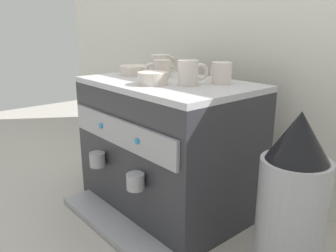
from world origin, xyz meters
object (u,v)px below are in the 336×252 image
object	(u,v)px
espresso_machine	(167,146)
ceramic_cup_0	(221,73)
ceramic_cup_3	(161,69)
ceramic_bowl_0	(153,78)
ceramic_cup_2	(162,63)
coffee_grinder	(291,206)
milk_pitcher	(112,156)
ceramic_cup_1	(189,73)
ceramic_bowl_1	(136,70)

from	to	relation	value
espresso_machine	ceramic_cup_0	size ratio (longest dim) A/B	5.97
ceramic_cup_3	ceramic_bowl_0	bearing A→B (deg)	-48.75
ceramic_cup_2	coffee_grinder	bearing A→B (deg)	-13.09
ceramic_cup_2	milk_pitcher	xyz separation A→B (m)	(-0.24, -0.12, -0.45)
ceramic_cup_2	ceramic_cup_0	bearing A→B (deg)	-5.84
ceramic_cup_1	ceramic_cup_2	world-z (taller)	ceramic_cup_1
ceramic_cup_2	ceramic_cup_1	bearing A→B (deg)	-24.37
milk_pitcher	ceramic_cup_1	bearing A→B (deg)	-2.49
ceramic_bowl_1	milk_pitcher	xyz separation A→B (m)	(-0.23, 0.01, -0.43)
ceramic_bowl_0	coffee_grinder	size ratio (longest dim) A/B	0.21
espresso_machine	ceramic_cup_0	bearing A→B (deg)	33.03
ceramic_cup_0	ceramic_bowl_1	size ratio (longest dim) A/B	0.91
ceramic_cup_0	ceramic_bowl_0	bearing A→B (deg)	-126.71
ceramic_cup_0	coffee_grinder	size ratio (longest dim) A/B	0.22
ceramic_cup_0	ceramic_cup_1	bearing A→B (deg)	-112.24
ceramic_bowl_0	ceramic_cup_1	bearing A→B (deg)	39.73
ceramic_cup_3	ceramic_bowl_0	distance (m)	0.16
ceramic_cup_0	milk_pitcher	bearing A→B (deg)	-172.26
ceramic_bowl_1	milk_pitcher	world-z (taller)	ceramic_bowl_1
ceramic_bowl_1	ceramic_cup_3	bearing A→B (deg)	16.06
espresso_machine	ceramic_bowl_1	world-z (taller)	ceramic_bowl_1
ceramic_cup_0	ceramic_bowl_1	xyz separation A→B (m)	(-0.36, -0.09, -0.02)
ceramic_bowl_0	ceramic_cup_2	bearing A→B (deg)	135.03
coffee_grinder	milk_pitcher	world-z (taller)	coffee_grinder
ceramic_cup_3	coffee_grinder	size ratio (longest dim) A/B	0.21
ceramic_cup_1	espresso_machine	bearing A→B (deg)	178.74
ceramic_bowl_1	milk_pitcher	distance (m)	0.49
milk_pitcher	ceramic_cup_3	bearing A→B (deg)	3.45
espresso_machine	ceramic_bowl_0	world-z (taller)	ceramic_bowl_0
espresso_machine	ceramic_cup_2	xyz separation A→B (m)	(-0.20, 0.14, 0.28)
ceramic_cup_1	ceramic_cup_2	bearing A→B (deg)	155.63
espresso_machine	ceramic_cup_0	distance (m)	0.33
espresso_machine	ceramic_bowl_0	distance (m)	0.27
ceramic_cup_1	ceramic_bowl_0	xyz separation A→B (m)	(-0.09, -0.08, -0.02)
ceramic_cup_3	ceramic_bowl_1	distance (m)	0.12
ceramic_bowl_1	ceramic_cup_1	bearing A→B (deg)	-2.13
ceramic_cup_1	ceramic_cup_2	xyz separation A→B (m)	(-0.31, 0.14, -0.00)
ceramic_cup_2	ceramic_bowl_1	xyz separation A→B (m)	(-0.00, -0.13, -0.02)
ceramic_bowl_1	ceramic_cup_2	bearing A→B (deg)	87.85
ceramic_cup_1	milk_pitcher	world-z (taller)	ceramic_cup_1
espresso_machine	milk_pitcher	bearing A→B (deg)	177.19
ceramic_cup_0	espresso_machine	bearing A→B (deg)	-146.97
ceramic_cup_2	ceramic_cup_3	xyz separation A→B (m)	(0.11, -0.10, -0.00)
ceramic_cup_0	coffee_grinder	bearing A→B (deg)	-19.68
ceramic_cup_2	milk_pitcher	world-z (taller)	ceramic_cup_2
espresso_machine	ceramic_cup_1	bearing A→B (deg)	-1.26
ceramic_cup_0	ceramic_cup_1	xyz separation A→B (m)	(-0.04, -0.10, 0.01)
ceramic_cup_3	ceramic_bowl_1	size ratio (longest dim) A/B	0.87
ceramic_cup_0	ceramic_cup_2	bearing A→B (deg)	174.16
espresso_machine	ceramic_cup_0	world-z (taller)	ceramic_cup_0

